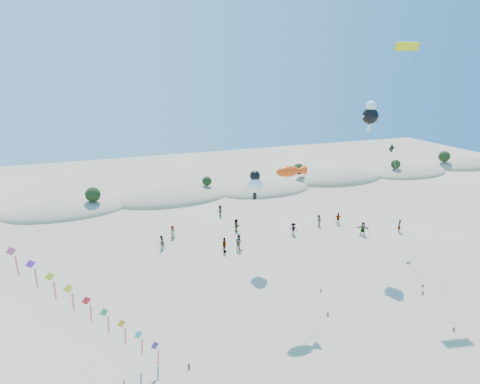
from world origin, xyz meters
name	(u,v)px	position (x,y,z in m)	size (l,w,h in m)	color
dune_ridge	(179,197)	(1.06, 45.14, 0.11)	(145.30, 11.49, 5.57)	gray
fish_kite	(291,171)	(4.26, 12.58, 11.86)	(3.20, 4.87, 12.37)	#3F2D1E
cartoon_kite_low	(255,183)	(4.39, 20.80, 8.63)	(3.97, 9.93, 9.99)	#3F2D1E
cartoon_kite_high	(370,114)	(16.82, 18.79, 15.56)	(2.00, 11.69, 16.97)	#3F2D1E
parafoil_kite	(408,51)	(17.73, 15.39, 21.83)	(4.63, 13.26, 22.69)	#3F2D1E
dark_kite	(399,182)	(20.49, 17.38, 8.10)	(5.12, 11.74, 11.72)	#3F2D1E
beachgoers	(268,229)	(8.40, 26.01, 0.84)	(30.52, 14.83, 1.87)	slate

